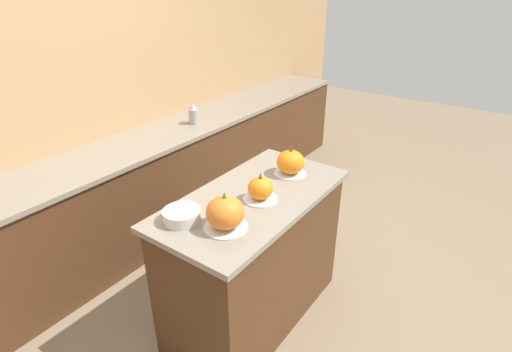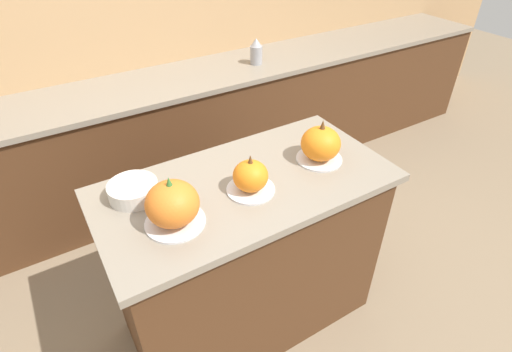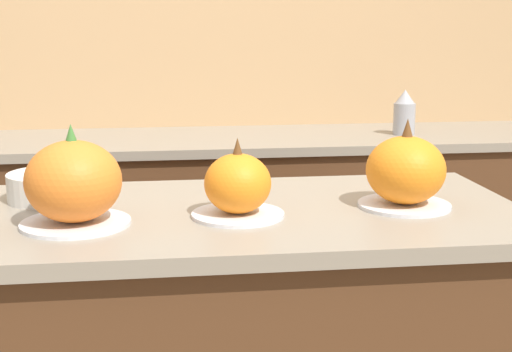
{
  "view_description": "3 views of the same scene",
  "coord_description": "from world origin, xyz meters",
  "px_view_note": "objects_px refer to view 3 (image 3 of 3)",
  "views": [
    {
      "loc": [
        -1.65,
        -1.2,
        2.08
      ],
      "look_at": [
        0.04,
        0.01,
        1.03
      ],
      "focal_mm": 28.0,
      "sensor_mm": 36.0,
      "label": 1
    },
    {
      "loc": [
        -0.67,
        -1.17,
        1.94
      ],
      "look_at": [
        0.03,
        -0.03,
        0.96
      ],
      "focal_mm": 28.0,
      "sensor_mm": 36.0,
      "label": 2
    },
    {
      "loc": [
        -0.17,
        -1.54,
        1.33
      ],
      "look_at": [
        0.03,
        -0.02,
        1.0
      ],
      "focal_mm": 50.0,
      "sensor_mm": 36.0,
      "label": 3
    }
  ],
  "objects_px": {
    "mixing_bowl": "(51,186)",
    "pumpkin_cake_right": "(406,172)",
    "pumpkin_cake_left": "(74,184)",
    "pumpkin_cake_center": "(238,187)",
    "bottle_tall": "(404,113)"
  },
  "relations": [
    {
      "from": "pumpkin_cake_left",
      "to": "mixing_bowl",
      "type": "relative_size",
      "value": 1.14
    },
    {
      "from": "pumpkin_cake_center",
      "to": "mixing_bowl",
      "type": "bearing_deg",
      "value": 154.02
    },
    {
      "from": "bottle_tall",
      "to": "pumpkin_cake_left",
      "type": "bearing_deg",
      "value": -131.15
    },
    {
      "from": "pumpkin_cake_center",
      "to": "mixing_bowl",
      "type": "xyz_separation_m",
      "value": [
        -0.42,
        0.21,
        -0.03
      ]
    },
    {
      "from": "mixing_bowl",
      "to": "pumpkin_cake_right",
      "type": "bearing_deg",
      "value": -12.08
    },
    {
      "from": "pumpkin_cake_center",
      "to": "bottle_tall",
      "type": "bearing_deg",
      "value": 57.83
    },
    {
      "from": "pumpkin_cake_center",
      "to": "mixing_bowl",
      "type": "relative_size",
      "value": 1.01
    },
    {
      "from": "pumpkin_cake_left",
      "to": "pumpkin_cake_center",
      "type": "distance_m",
      "value": 0.34
    },
    {
      "from": "pumpkin_cake_center",
      "to": "mixing_bowl",
      "type": "distance_m",
      "value": 0.47
    },
    {
      "from": "pumpkin_cake_center",
      "to": "bottle_tall",
      "type": "relative_size",
      "value": 1.09
    },
    {
      "from": "pumpkin_cake_left",
      "to": "pumpkin_cake_center",
      "type": "height_order",
      "value": "pumpkin_cake_left"
    },
    {
      "from": "pumpkin_cake_center",
      "to": "bottle_tall",
      "type": "xyz_separation_m",
      "value": [
        0.82,
        1.31,
        -0.02
      ]
    },
    {
      "from": "bottle_tall",
      "to": "mixing_bowl",
      "type": "bearing_deg",
      "value": -138.5
    },
    {
      "from": "bottle_tall",
      "to": "mixing_bowl",
      "type": "distance_m",
      "value": 1.66
    },
    {
      "from": "pumpkin_cake_right",
      "to": "pumpkin_cake_left",
      "type": "bearing_deg",
      "value": -175.55
    }
  ]
}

